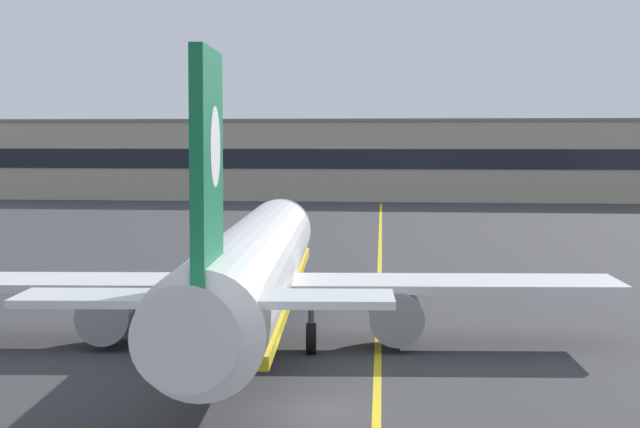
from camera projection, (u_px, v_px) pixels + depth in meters
ground_plane at (316, 412)px, 37.75m from camera, size 400.00×400.00×0.00m
taxiway_centreline at (379, 291)px, 67.47m from camera, size 12.25×179.62×0.01m
airliner_foreground at (253, 269)px, 49.72m from camera, size 32.31×41.52×11.65m
safety_cone_by_nose_gear at (324, 289)px, 66.43m from camera, size 0.44×0.44×0.55m
terminal_building at (403, 160)px, 166.35m from camera, size 126.29×12.40×11.74m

